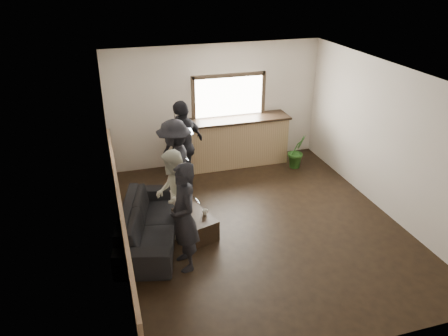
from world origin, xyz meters
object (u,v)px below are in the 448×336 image
object	(u,v)px
cup_a	(186,208)
person_b	(173,194)
bar_counter	(232,139)
person_a	(184,218)
sofa	(149,223)
potted_plant	(297,151)
person_c	(176,165)
person_d	(183,146)
coffee_table	(195,224)
cup_b	(205,212)

from	to	relation	value
cup_a	person_b	distance (m)	0.46
bar_counter	person_a	xyz separation A→B (m)	(-1.86, -3.46, 0.26)
bar_counter	sofa	xyz separation A→B (m)	(-2.31, -2.57, -0.30)
cup_a	potted_plant	size ratio (longest dim) A/B	0.15
person_c	person_d	world-z (taller)	person_d
coffee_table	person_a	size ratio (longest dim) A/B	0.48
sofa	person_a	bearing A→B (deg)	-139.35
sofa	cup_a	distance (m)	0.71
cup_b	person_c	distance (m)	1.24
person_b	person_d	bearing A→B (deg)	176.42
potted_plant	person_c	xyz separation A→B (m)	(-3.04, -0.96, 0.49)
cup_b	person_a	world-z (taller)	person_a
person_a	coffee_table	bearing A→B (deg)	150.83
bar_counter	cup_b	xyz separation A→B (m)	(-1.34, -2.66, -0.21)
cup_b	person_a	size ratio (longest dim) A/B	0.06
cup_a	person_d	world-z (taller)	person_d
cup_a	person_b	bearing A→B (deg)	-155.26
bar_counter	person_c	bearing A→B (deg)	-136.22
person_a	potted_plant	bearing A→B (deg)	124.76
person_a	person_c	xyz separation A→B (m)	(0.23, 1.91, 0.00)
cup_b	person_c	size ratio (longest dim) A/B	0.06
person_a	person_d	size ratio (longest dim) A/B	0.92
sofa	person_b	world-z (taller)	person_b
person_a	person_c	world-z (taller)	person_c
bar_counter	sofa	world-z (taller)	bar_counter
person_a	cup_a	bearing A→B (deg)	160.52
person_a	person_c	distance (m)	1.92
sofa	cup_b	world-z (taller)	sofa
potted_plant	person_a	distance (m)	4.38
person_d	sofa	bearing A→B (deg)	23.00
cup_a	cup_b	world-z (taller)	cup_a
cup_a	sofa	bearing A→B (deg)	-167.77
coffee_table	cup_a	bearing A→B (deg)	117.84
person_b	coffee_table	bearing A→B (deg)	88.97
bar_counter	cup_a	xyz separation A→B (m)	(-1.62, -2.42, -0.21)
person_c	bar_counter	bearing A→B (deg)	149.77
sofa	person_a	xyz separation A→B (m)	(0.45, -0.89, 0.56)
bar_counter	potted_plant	world-z (taller)	bar_counter
person_a	cup_b	bearing A→B (deg)	140.41
person_a	bar_counter	bearing A→B (deg)	145.32
potted_plant	person_d	size ratio (longest dim) A/B	0.41
potted_plant	person_c	bearing A→B (deg)	-162.47
sofa	person_d	bearing A→B (deg)	-16.20
person_b	person_c	xyz separation A→B (m)	(0.23, 0.98, 0.09)
person_c	coffee_table	bearing A→B (deg)	22.12
sofa	person_b	distance (m)	0.65
potted_plant	coffee_table	bearing A→B (deg)	-145.20
bar_counter	person_b	world-z (taller)	bar_counter
coffee_table	person_d	bearing A→B (deg)	84.07
sofa	person_c	world-z (taller)	person_c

